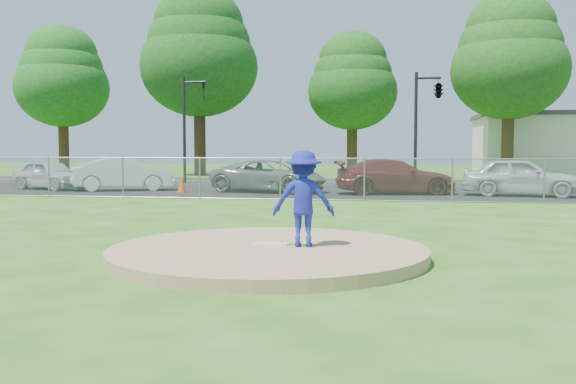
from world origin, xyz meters
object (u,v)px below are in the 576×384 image
Objects in this scene: traffic_cone at (182,184)px; parked_car_white at (124,174)px; tree_left at (199,52)px; tree_far_left at (62,76)px; parked_car_gray at (269,176)px; pitcher at (303,199)px; parked_car_darkred at (395,177)px; traffic_signal_left at (188,119)px; tree_right at (510,56)px; traffic_signal_center at (436,92)px; tree_center at (352,81)px; parked_car_silver at (50,175)px; parked_car_pearl at (521,177)px.

parked_car_white is (-2.94, 0.90, 0.35)m from traffic_cone.
parked_car_white is at bearing -84.81° from tree_left.
tree_far_left reaches higher than parked_car_gray.
tree_left is (11.00, -2.00, 1.18)m from tree_far_left.
parked_car_gray is (3.50, 0.98, 0.31)m from traffic_cone.
pitcher is (11.58, -30.80, -7.22)m from tree_left.
parked_car_darkred is (1.46, 15.39, -0.31)m from pitcher.
tree_far_left is 17.60m from traffic_signal_left.
tree_right is 25.69m from parked_car_white.
traffic_signal_left is 1.16× the size of parked_car_gray.
tree_far_left reaches higher than traffic_signal_center.
parked_car_gray is (-7.14, -6.22, -3.93)m from traffic_signal_center.
parked_car_white is (1.39, -15.29, -7.52)m from tree_left.
tree_far_left is 2.48× the size of parked_car_white.
tree_center is 2.27× the size of parked_car_white.
tree_right is (20.00, 1.00, -0.59)m from tree_left.
parked_car_white reaches higher than parked_car_silver.
traffic_signal_center is 1.16× the size of parked_car_gray.
traffic_signal_center reaches higher than parked_car_darkred.
traffic_signal_center is 1.16× the size of parked_car_darkred.
tree_right reaches higher than pitcher.
pitcher is (1.58, -33.80, -5.45)m from tree_center.
traffic_cone is 0.15× the size of parked_car_darkred.
pitcher is 20.81m from parked_car_silver.
tree_far_left is 2.22× the size of parked_car_gray.
tree_center is 2.24× the size of parked_car_pearl.
parked_car_gray is (5.59, -6.22, -2.68)m from traffic_signal_left.
tree_center is at bearing 57.10° from traffic_signal_left.
pitcher reaches higher than parked_car_pearl.
pitcher is 0.38× the size of parked_car_white.
traffic_signal_center is 8.23m from parked_car_pearl.
tree_center is 19.53m from parked_car_darkred.
pitcher is 16.32m from traffic_cone.
traffic_signal_left is (-17.76, -10.00, -4.29)m from tree_right.
parked_car_silver is (-13.74, 15.62, -0.35)m from pitcher.
traffic_signal_center is at bearing -35.30° from parked_car_gray.
parked_car_gray is (-2.17, -18.22, -5.79)m from tree_center.
tree_center is 2.53× the size of parked_car_silver.
traffic_cone is at bearing -106.46° from tree_center.
parked_car_darkred is (11.64, -0.12, -0.01)m from parked_car_white.
parked_car_pearl is at bearing -23.13° from traffic_signal_left.
parked_car_silver is at bearing -98.13° from tree_left.
parked_car_silver is (-12.17, -18.18, -5.80)m from tree_center.
parked_car_white is at bearing -155.13° from traffic_signal_center.
tree_left is at bearing 104.97° from traffic_cone.
tree_right is at bearing 29.38° from traffic_signal_left.
traffic_signal_left is at bearing -150.62° from tree_right.
tree_right is at bearing 47.66° from traffic_cone.
traffic_signal_left and traffic_signal_center have the same top height.
pitcher is at bearing 166.41° from parked_car_pearl.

